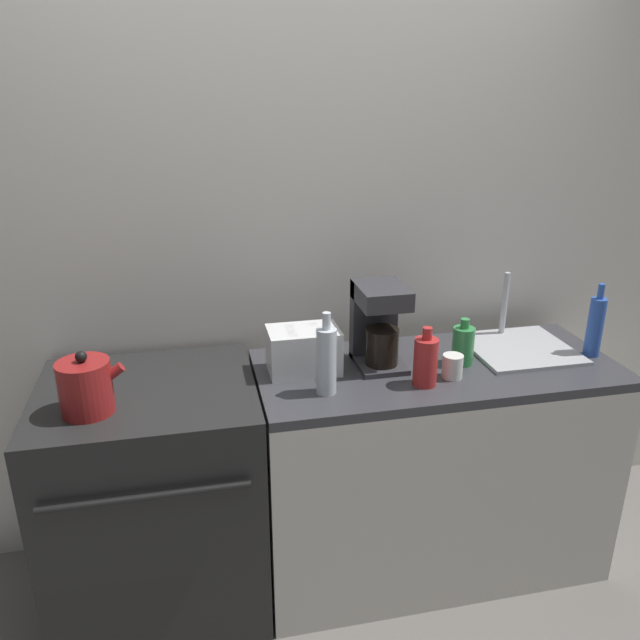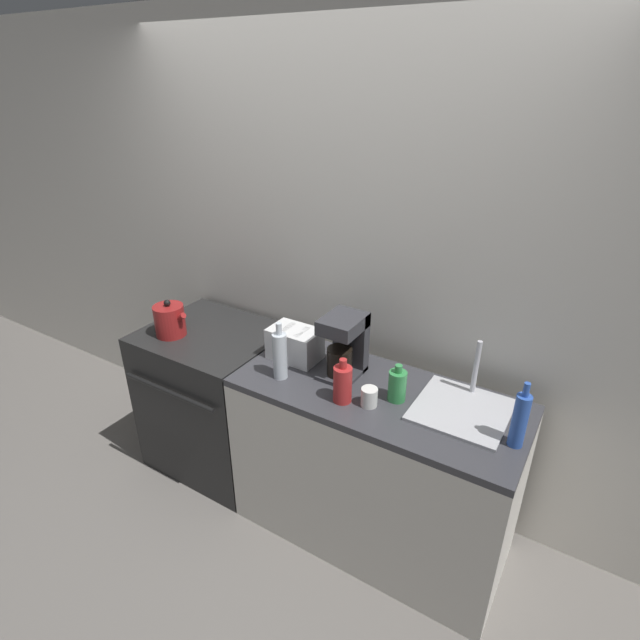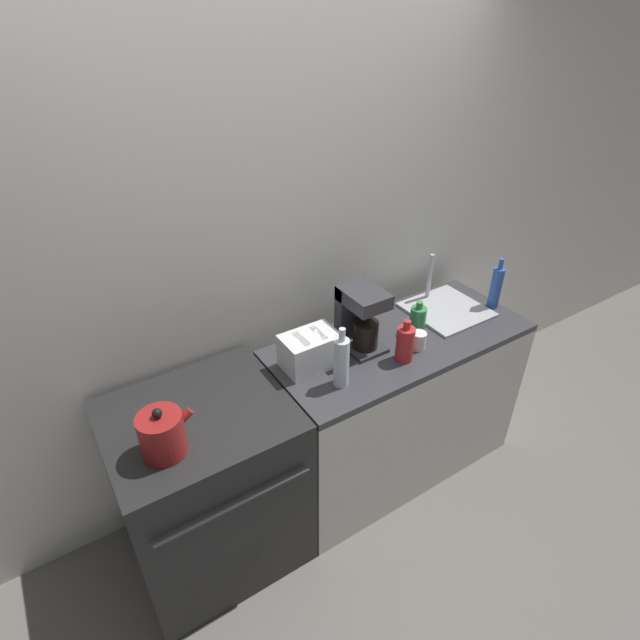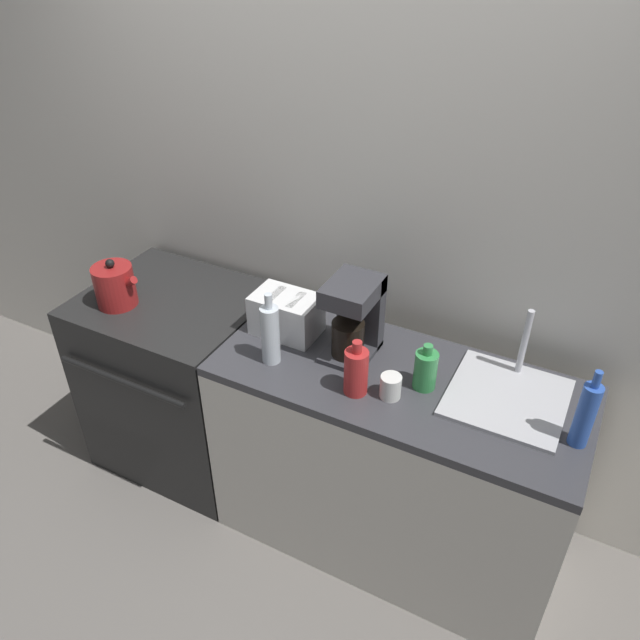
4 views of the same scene
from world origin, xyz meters
name	(u,v)px [view 4 (image 4 of 4)]	position (x,y,z in m)	size (l,w,h in m)	color
ground_plane	(256,540)	(0.00, 0.00, 0.00)	(12.00, 12.00, 0.00)	slate
wall_back	(332,209)	(0.00, 0.72, 1.30)	(8.00, 0.05, 2.60)	silver
stove	(183,377)	(-0.59, 0.33, 0.47)	(0.77, 0.71, 0.91)	black
counter_block	(391,463)	(0.49, 0.30, 0.45)	(1.38, 0.60, 0.91)	silver
kettle	(115,286)	(-0.76, 0.20, 1.00)	(0.21, 0.17, 0.22)	maroon
toaster	(286,314)	(-0.02, 0.36, 0.99)	(0.26, 0.17, 0.17)	white
coffee_maker	(354,314)	(0.27, 0.37, 1.08)	(0.18, 0.23, 0.32)	#333338
sink_tray	(508,394)	(0.87, 0.37, 0.92)	(0.40, 0.39, 0.28)	#B7B7BC
bottle_red	(356,371)	(0.38, 0.16, 1.00)	(0.09, 0.09, 0.22)	#B72828
bottle_clear	(270,334)	(0.03, 0.17, 1.03)	(0.07, 0.07, 0.30)	silver
bottle_green	(425,370)	(0.59, 0.30, 0.98)	(0.08, 0.08, 0.18)	#338C47
bottle_blue	(586,414)	(1.12, 0.26, 1.03)	(0.06, 0.06, 0.29)	#2D56B7
cup_white	(391,387)	(0.50, 0.19, 0.95)	(0.07, 0.07, 0.09)	white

